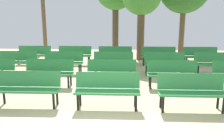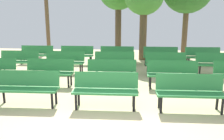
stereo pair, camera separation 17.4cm
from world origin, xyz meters
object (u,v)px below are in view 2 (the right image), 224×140
Objects in this scene: bench_r0_c1 at (27,86)px; bench_r0_c2 at (106,88)px; bench_r0_c3 at (190,90)px; bench_r3_c0 at (37,53)px; bench_r1_c2 at (112,71)px; bench_r3_c2 at (117,54)px; bench_r1_c1 at (49,70)px; bench_r2_c3 at (166,62)px; bench_r2_c4 at (217,63)px; bench_r3_c1 at (77,54)px; bench_r2_c2 at (114,61)px; bench_r1_c3 at (173,73)px; bench_r3_c3 at (161,55)px; bench_r2_c0 at (19,60)px; bench_r2_c1 at (65,61)px; bench_r3_c4 at (203,55)px; tree_1 at (48,25)px.

bench_r0_c1 is 1.00× the size of bench_r0_c2.
bench_r0_c3 is 8.13m from bench_r3_c0.
bench_r1_c2 is 1.00× the size of bench_r3_c2.
bench_r1_c1 is (-2.07, 1.78, 0.00)m from bench_r0_c2.
bench_r0_c3 and bench_r3_c0 have the same top height.
bench_r2_c3 is (3.98, 3.61, 0.00)m from bench_r0_c1.
bench_r2_c4 is 6.23m from bench_r3_c1.
bench_r3_c0 is 1.99m from bench_r3_c1.
bench_r2_c2 and bench_r2_c4 have the same top height.
bench_r1_c2 is 1.94m from bench_r1_c3.
bench_r3_c3 is at bearing 59.66° from bench_r1_c2.
bench_r1_c3 is 1.00× the size of bench_r2_c4.
bench_r0_c2 is 1.00× the size of bench_r1_c1.
bench_r2_c4 and bench_r3_c1 have the same top height.
bench_r2_c1 is at bearing -1.10° from bench_r2_c0.
bench_r3_c3 is at bearing -0.32° from bench_r3_c1.
bench_r2_c4 is at bearing -16.46° from bench_r3_c1.
bench_r2_c3 is 1.00× the size of bench_r3_c4.
bench_r1_c2 is 1.00× the size of bench_r2_c2.
bench_r1_c2 is 4.11m from bench_r3_c3.
bench_r2_c3 is at bearing -40.98° from bench_r3_c2.
bench_r1_c1 is at bearing -90.83° from bench_r3_c1.
bench_r0_c1 is at bearing -62.18° from bench_r2_c0.
bench_r2_c0 is 1.00× the size of bench_r3_c2.
bench_r3_c2 is (1.93, 5.43, 0.00)m from bench_r0_c1.
bench_r2_c4 is at bearing -32.61° from tree_1.
bench_r1_c1 is 1.00× the size of bench_r2_c1.
bench_r3_c1 is at bearing 153.89° from bench_r2_c3.
bench_r2_c3 is at bearing 60.23° from bench_r0_c2.
bench_r1_c2 is 2.74m from bench_r2_c1.
tree_1 reaches higher than bench_r2_c0.
bench_r2_c2 is at bearing -42.31° from bench_r3_c1.
bench_r0_c2 is 6.74m from bench_r3_c0.
bench_r3_c0 is 7.95m from bench_r3_c4.
bench_r1_c3 is 6.95m from bench_r3_c0.
bench_r3_c3 is at bearing 0.33° from bench_r3_c2.
bench_r1_c1 is 1.00× the size of bench_r3_c3.
bench_r2_c3 is (1.98, 1.78, 0.00)m from bench_r1_c2.
bench_r1_c1 is 4.16m from bench_r3_c2.
bench_r3_c0 is (-1.93, 1.79, 0.00)m from bench_r2_c1.
bench_r3_c4 is at bearing 0.79° from bench_r3_c2.
bench_r2_c1 is 1.00× the size of bench_r3_c3.
bench_r3_c2 is at bearing 178.06° from bench_r3_c4.
bench_r0_c3 is 7.05m from bench_r2_c0.
bench_r1_c1 is at bearing -178.23° from bench_r1_c3.
bench_r3_c1 and bench_r3_c3 have the same top height.
bench_r0_c2 and bench_r1_c3 have the same top height.
bench_r1_c3 is at bearing 91.99° from bench_r0_c3.
bench_r0_c2 and bench_r3_c0 have the same top height.
bench_r2_c4 is at bearing 0.44° from bench_r2_c3.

